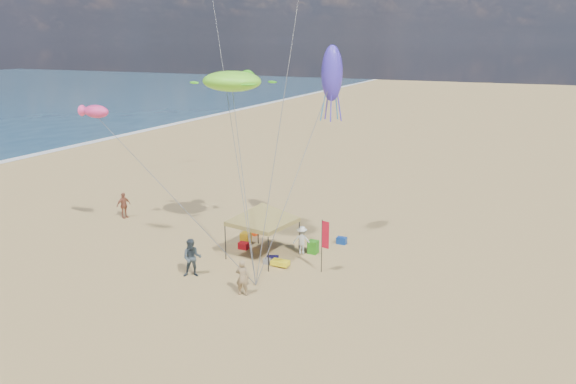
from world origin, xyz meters
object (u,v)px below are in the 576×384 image
feather_flag (324,238)px  person_far_a (124,205)px  cooler_red (244,246)px  canopy_tent (262,205)px  chair_yellow (246,238)px  cooler_blue (342,241)px  person_near_c (302,240)px  chair_green (313,247)px  person_near_a (242,277)px  person_near_b (192,258)px  beach_cart (280,263)px

feather_flag → person_far_a: bearing=169.9°
feather_flag → cooler_red: (-5.18, 1.12, -1.65)m
canopy_tent → cooler_red: (-1.48, 0.53, -2.70)m
person_far_a → chair_yellow: bearing=-79.1°
cooler_blue → person_near_c: size_ratio=0.35×
chair_green → chair_yellow: (-3.95, -0.38, 0.00)m
chair_green → chair_yellow: 3.97m
cooler_red → person_far_a: person_far_a is taller
cooler_blue → canopy_tent: bearing=-131.5°
cooler_blue → person_near_c: person_near_c is taller
cooler_red → person_near_c: person_near_c is taller
person_near_a → feather_flag: bearing=-134.9°
cooler_blue → person_far_a: bearing=-174.0°
feather_flag → cooler_red: size_ratio=5.08×
person_near_b → chair_green: bearing=24.0°
person_near_b → person_far_a: person_near_b is taller
chair_green → canopy_tent: bearing=-144.5°
canopy_tent → beach_cart: (1.40, -0.79, -2.69)m
beach_cart → person_far_a: size_ratio=0.53×
beach_cart → canopy_tent: bearing=150.5°
canopy_tent → person_far_a: size_ratio=3.28×
person_near_b → person_far_a: size_ratio=1.13×
canopy_tent → person_near_c: canopy_tent is taller
chair_green → person_near_c: person_near_c is taller
beach_cart → person_near_b: person_near_b is taller
cooler_blue → person_near_a: 8.21m
chair_yellow → person_near_b: person_near_b is taller
canopy_tent → person_near_a: bearing=-74.1°
cooler_blue → person_near_a: bearing=-103.5°
cooler_red → person_near_a: person_near_a is taller
chair_green → chair_yellow: same height
beach_cart → person_near_c: (0.29, 2.06, 0.57)m
cooler_blue → beach_cart: (-1.76, -4.35, 0.01)m
cooler_blue → person_far_a: person_far_a is taller
cooler_red → cooler_blue: bearing=33.2°
canopy_tent → person_far_a: canopy_tent is taller
chair_yellow → cooler_red: bearing=-70.2°
canopy_tent → cooler_red: canopy_tent is taller
feather_flag → cooler_blue: 4.50m
feather_flag → chair_yellow: feather_flag is taller
chair_yellow → person_far_a: bearing=174.9°
feather_flag → chair_yellow: size_ratio=3.92×
person_far_a → beach_cart: bearing=-86.7°
beach_cart → person_near_a: person_near_a is taller
chair_yellow → chair_green: bearing=5.5°
chair_green → person_far_a: size_ratio=0.41×
canopy_tent → person_near_b: (-1.94, -3.67, -1.93)m
cooler_red → cooler_blue: size_ratio=1.00×
canopy_tent → beach_cart: size_ratio=6.17×
canopy_tent → person_near_a: (1.25, -4.39, -2.05)m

